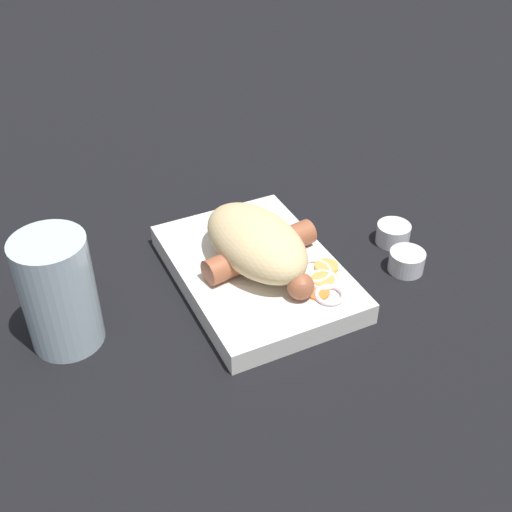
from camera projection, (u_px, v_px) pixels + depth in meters
The scene contains 8 objects.
ground_plane at pixel (256, 280), 0.74m from camera, with size 3.00×3.00×0.00m, color black.
food_tray at pixel (256, 272), 0.73m from camera, with size 0.24×0.17×0.03m.
bread_roll at pixel (258, 243), 0.71m from camera, with size 0.16×0.11×0.06m.
sausage at pixel (262, 253), 0.72m from camera, with size 0.17×0.14×0.03m.
pickled_veggies at pixel (322, 279), 0.70m from camera, with size 0.08×0.06×0.01m.
condiment_cup_near at pixel (406, 262), 0.75m from camera, with size 0.04×0.04×0.03m.
condiment_cup_far at pixel (393, 235), 0.79m from camera, with size 0.04×0.04×0.03m.
drink_glass at pixel (59, 293), 0.63m from camera, with size 0.07×0.07×0.12m.
Camera 1 is at (0.51, -0.25, 0.47)m, focal length 45.00 mm.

